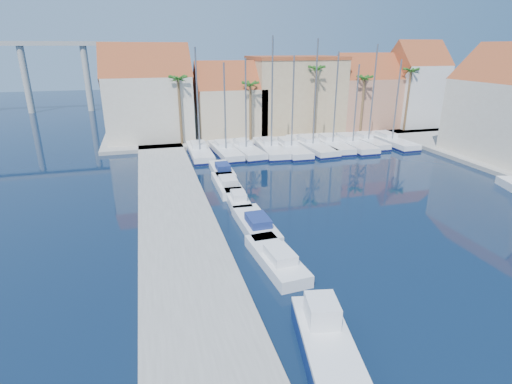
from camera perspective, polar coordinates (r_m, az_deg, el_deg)
ground at (r=22.19m, az=18.18°, el=-18.33°), size 260.00×260.00×0.00m
quay_west at (r=30.58m, az=-10.82°, el=-5.82°), size 6.00×77.00×0.50m
shore_north at (r=66.72m, az=2.93°, el=8.67°), size 54.00×16.00×0.50m
fishing_boat at (r=19.55m, az=10.05°, el=-20.64°), size 3.41×6.90×2.31m
motorboat_west_0 at (r=26.21m, az=2.97°, el=-9.48°), size 2.64×6.65×1.40m
motorboat_west_1 at (r=30.91m, az=-0.02°, el=-4.62°), size 2.35×6.83×1.40m
motorboat_west_2 at (r=35.75m, az=-2.63°, el=-1.12°), size 1.91×5.34×1.40m
motorboat_west_3 at (r=39.84m, az=-4.12°, el=1.11°), size 2.22×6.75×1.40m
motorboat_west_4 at (r=44.48m, az=-4.88°, el=3.13°), size 2.15×6.41×1.40m
sailboat_0 at (r=52.66m, az=-8.07°, el=5.78°), size 2.69×9.89×13.39m
sailboat_1 at (r=52.84m, az=-4.45°, el=5.95°), size 3.15×9.86×11.60m
sailboat_2 at (r=53.48m, az=-1.62°, el=6.18°), size 3.54×10.31×12.14m
sailboat_3 at (r=54.05m, az=2.05°, el=6.35°), size 3.43×10.73×14.69m
sailboat_4 at (r=54.40m, az=4.86°, el=6.34°), size 3.07×10.79×12.40m
sailboat_5 at (r=56.07m, az=7.81°, el=6.66°), size 3.74×11.64×14.39m
sailboat_6 at (r=57.44m, az=10.66°, el=6.81°), size 3.56×10.90×12.82m
sailboat_7 at (r=58.36m, az=13.33°, el=6.81°), size 3.00×10.95×11.23m
sailboat_8 at (r=60.18m, az=15.49°, el=7.07°), size 2.53×9.00×13.75m
sailboat_9 at (r=61.55m, az=18.52°, el=6.99°), size 3.06×10.62×11.81m
building_0 at (r=61.44m, az=-15.14°, el=12.96°), size 12.30×9.00×13.50m
building_1 at (r=62.88m, az=-3.81°, el=12.61°), size 10.30×8.00×11.00m
building_2 at (r=66.81m, az=5.54°, el=13.84°), size 14.20×10.20×11.50m
building_3 at (r=71.13m, az=15.15°, el=13.31°), size 10.30×8.00×12.00m
building_4 at (r=75.14m, az=21.74°, el=13.79°), size 8.30×8.00×14.00m
palm_0 at (r=56.41m, az=-11.07°, el=15.31°), size 2.60×2.60×10.15m
palm_1 at (r=58.18m, az=-0.82°, el=14.87°), size 2.60×2.60×9.15m
palm_2 at (r=61.35m, az=8.64°, el=16.68°), size 2.60×2.60×11.15m
palm_3 at (r=65.07m, az=15.26°, el=15.17°), size 2.60×2.60×9.65m
palm_4 at (r=69.38m, az=21.27°, el=15.59°), size 2.60×2.60×10.65m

